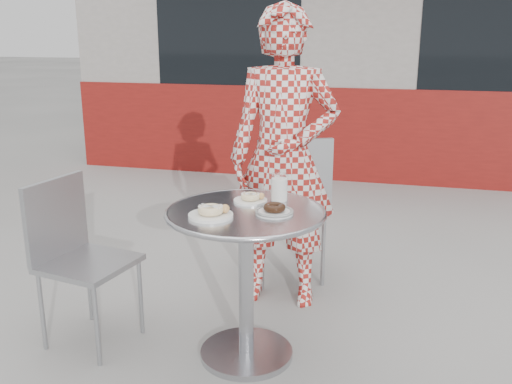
% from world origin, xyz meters
% --- Properties ---
extents(ground, '(60.00, 60.00, 0.00)m').
position_xyz_m(ground, '(0.00, 0.00, 0.00)').
color(ground, '#A19E9A').
rests_on(ground, ground).
extents(storefront, '(6.02, 4.55, 3.00)m').
position_xyz_m(storefront, '(-0.00, 5.56, 1.49)').
color(storefront, gray).
rests_on(storefront, ground).
extents(bistro_table, '(0.76, 0.76, 0.77)m').
position_xyz_m(bistro_table, '(0.01, -0.02, 0.58)').
color(bistro_table, silver).
rests_on(bistro_table, ground).
extents(chair_far, '(0.60, 0.60, 0.96)m').
position_xyz_m(chair_far, '(0.01, 0.98, 0.29)').
color(chair_far, '#999BA0').
rests_on(chair_far, ground).
extents(chair_left, '(0.48, 0.47, 0.86)m').
position_xyz_m(chair_left, '(-0.81, -0.08, 0.26)').
color(chair_left, '#999BA0').
rests_on(chair_left, ground).
extents(seated_person, '(0.65, 0.44, 1.73)m').
position_xyz_m(seated_person, '(0.04, 0.67, 0.86)').
color(seated_person, maroon).
rests_on(seated_person, ground).
extents(plate_far, '(0.16, 0.16, 0.04)m').
position_xyz_m(plate_far, '(-0.00, 0.12, 0.78)').
color(plate_far, white).
rests_on(plate_far, bistro_table).
extents(plate_near, '(0.20, 0.20, 0.05)m').
position_xyz_m(plate_near, '(-0.11, -0.15, 0.79)').
color(plate_near, white).
rests_on(plate_near, bistro_table).
extents(plate_checker, '(0.18, 0.18, 0.05)m').
position_xyz_m(plate_checker, '(0.15, -0.04, 0.78)').
color(plate_checker, white).
rests_on(plate_checker, bistro_table).
extents(milk_cup, '(0.09, 0.09, 0.13)m').
position_xyz_m(milk_cup, '(0.13, 0.17, 0.83)').
color(milk_cup, white).
rests_on(milk_cup, bistro_table).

